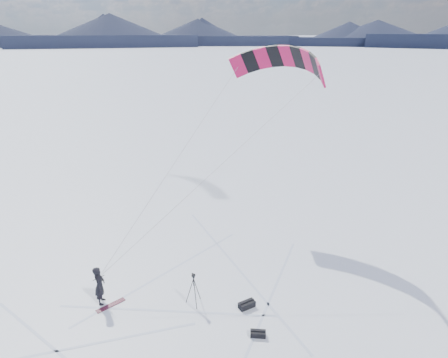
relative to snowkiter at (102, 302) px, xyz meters
name	(u,v)px	position (x,y,z in m)	size (l,w,h in m)	color
ground	(165,316)	(2.48, -1.99, 0.00)	(1800.00, 1800.00, 0.00)	white
horizon_hills	(158,221)	(2.48, -1.99, 4.71)	(704.84, 706.81, 10.62)	#1A1F39
snow_tracks	(152,326)	(1.83, -2.34, 0.00)	(14.76, 10.25, 0.01)	silver
snowkiter	(102,302)	(0.00, 0.00, 0.00)	(0.69, 0.45, 1.88)	black
snowboard	(111,305)	(0.34, -0.38, 0.02)	(1.35, 0.25, 0.04)	maroon
tripod	(194,285)	(3.91, -1.66, 1.02)	(0.73, 0.64, 1.60)	black
gear_bag_a	(247,305)	(6.02, -2.78, 0.15)	(0.79, 0.46, 0.34)	black
gear_bag_b	(258,334)	(5.72, -4.50, 0.12)	(0.70, 0.55, 0.29)	black
power_kite	(282,63)	(11.73, 5.08, 9.86)	(13.30, 8.07, 9.51)	#BF1049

